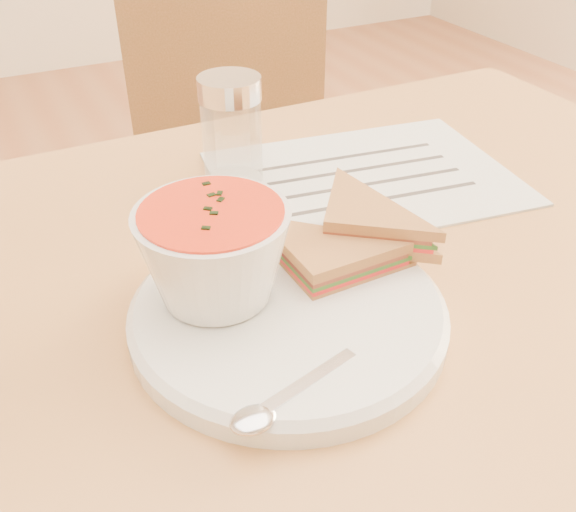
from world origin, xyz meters
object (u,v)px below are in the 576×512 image
dining_table (320,500)px  soup_bowl (215,258)px  plate (288,315)px  condiment_shaker (232,132)px  chair_far (250,235)px

dining_table → soup_bowl: 0.45m
plate → condiment_shaker: (0.05, 0.24, 0.05)m
dining_table → condiment_shaker: 0.47m
plate → condiment_shaker: bearing=77.2°
chair_far → plate: chair_far is taller
plate → condiment_shaker: condiment_shaker is taller
soup_bowl → plate: bearing=-35.7°
chair_far → soup_bowl: size_ratio=7.11×
dining_table → chair_far: 0.55m
plate → condiment_shaker: 0.25m
dining_table → soup_bowl: soup_bowl is taller
dining_table → soup_bowl: size_ratio=8.38×
chair_far → condiment_shaker: size_ratio=7.10×
plate → soup_bowl: size_ratio=2.13×
dining_table → soup_bowl: (-0.12, -0.03, 0.43)m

